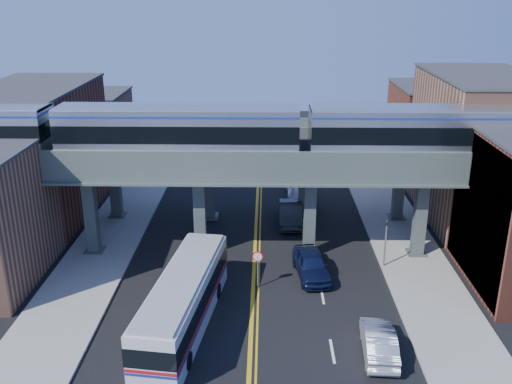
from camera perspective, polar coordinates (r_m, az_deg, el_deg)
ground at (r=35.77m, az=-0.40°, el=-11.84°), size 120.00×120.00×0.00m
sidewalk_west at (r=46.21m, az=-14.53°, el=-4.71°), size 5.00×70.00×0.16m
sidewalk_east at (r=45.81m, az=14.51°, el=-4.93°), size 5.00×70.00×0.16m
building_west_b at (r=52.01m, az=-20.82°, el=3.73°), size 8.00×14.00×11.00m
building_west_c at (r=64.21m, az=-16.55°, el=5.71°), size 8.00×10.00×8.00m
building_east_b at (r=51.30m, az=21.25°, el=4.05°), size 8.00×14.00×12.00m
building_east_c at (r=63.63m, az=17.27°, el=5.98°), size 8.00×10.00×9.00m
mural_panel at (r=39.64m, az=21.29°, el=-2.32°), size 0.10×9.50×9.50m
elevated_viaduct_near at (r=40.36m, az=-0.14°, el=2.08°), size 52.00×3.60×7.40m
elevated_viaduct_far at (r=47.07m, az=0.04°, el=4.68°), size 52.00×3.60×7.40m
transit_train at (r=40.01m, az=-7.78°, el=6.15°), size 51.41×3.23×3.77m
stop_sign at (r=37.52m, az=0.17°, el=-7.15°), size 0.76×0.09×2.63m
traffic_signal at (r=40.86m, az=12.86°, el=-4.49°), size 0.15×0.18×4.10m
transit_bus at (r=33.84m, az=-7.26°, el=-10.83°), size 4.26×12.46×3.14m
car_lane_a at (r=39.50m, az=5.58°, el=-7.22°), size 2.77×5.41×1.76m
car_lane_b at (r=47.85m, az=3.45°, el=-2.18°), size 1.96×5.34×1.75m
car_lane_c at (r=54.03m, az=4.33°, el=0.22°), size 2.35×4.99×1.38m
car_lane_d at (r=51.14m, az=4.65°, el=-0.79°), size 2.46×5.70×1.64m
car_parked_curb at (r=32.41m, az=12.19°, el=-14.41°), size 1.95×4.86×1.57m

